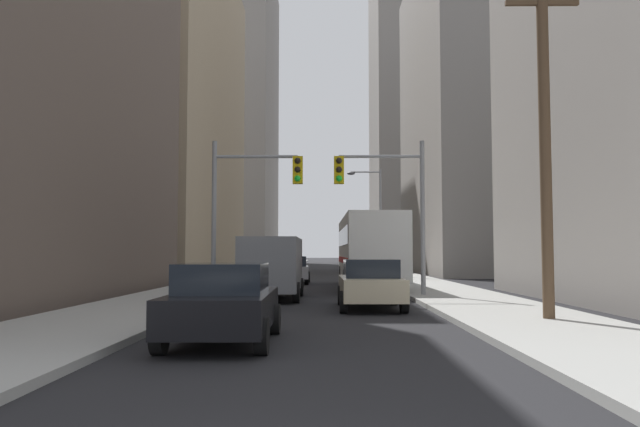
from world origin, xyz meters
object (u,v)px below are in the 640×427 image
sedan_beige (370,284)px  traffic_signal_near_left (252,192)px  city_bus (369,248)px  sedan_black (223,303)px  cargo_van_grey (272,264)px  sedan_silver (292,270)px  traffic_signal_near_right (384,192)px

sedan_beige → traffic_signal_near_left: (-4.17, 4.46, 3.26)m
city_bus → sedan_black: (-4.03, -18.19, -1.16)m
sedan_beige → sedan_black: bearing=-114.6°
cargo_van_grey → sedan_silver: size_ratio=1.22×
cargo_van_grey → traffic_signal_near_left: 2.92m
cargo_van_grey → sedan_silver: (0.09, 11.61, -0.52)m
sedan_black → sedan_beige: same height
traffic_signal_near_left → cargo_van_grey: bearing=-35.8°
sedan_beige → sedan_silver: bearing=101.8°
sedan_black → sedan_silver: (0.07, 22.70, 0.00)m
city_bus → cargo_van_grey: bearing=-119.7°
sedan_black → traffic_signal_near_right: (4.18, 11.69, 3.26)m
traffic_signal_near_right → cargo_van_grey: bearing=-171.9°
sedan_beige → traffic_signal_near_right: traffic_signal_near_right is taller
sedan_black → cargo_van_grey: bearing=90.1°
sedan_beige → traffic_signal_near_left: traffic_signal_near_left is taller
city_bus → sedan_silver: city_bus is taller
traffic_signal_near_left → sedan_beige: bearing=-46.9°
sedan_black → sedan_beige: 7.96m
city_bus → sedan_silver: bearing=131.3°
sedan_black → traffic_signal_near_left: 12.17m
traffic_signal_near_right → traffic_signal_near_left: bearing=180.0°
traffic_signal_near_left → traffic_signal_near_right: bearing=-0.0°
sedan_black → city_bus: bearing=77.5°
sedan_silver → traffic_signal_near_left: traffic_signal_near_left is taller
city_bus → traffic_signal_near_left: traffic_signal_near_left is taller
sedan_black → traffic_signal_near_right: bearing=70.3°
traffic_signal_near_left → sedan_silver: bearing=85.2°
cargo_van_grey → traffic_signal_near_right: bearing=8.1°
sedan_silver → traffic_signal_near_left: bearing=-94.8°
sedan_black → traffic_signal_near_right: traffic_signal_near_right is taller
sedan_beige → sedan_silver: same height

